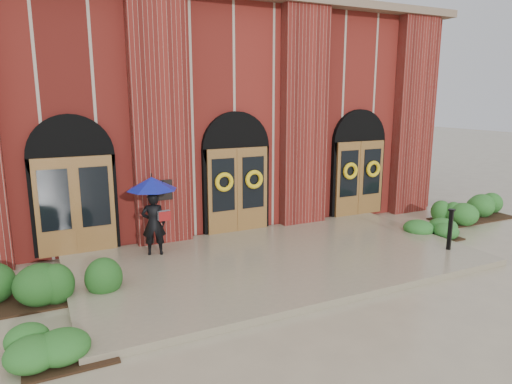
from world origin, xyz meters
TOP-DOWN VIEW (x-y plane):
  - ground at (0.00, 0.00)m, footprint 90.00×90.00m
  - landing at (0.00, 0.15)m, footprint 10.00×5.30m
  - church_building at (0.00, 8.78)m, footprint 16.20×12.53m
  - man_with_umbrella at (-2.76, 1.73)m, footprint 1.55×1.55m
  - metal_post at (4.30, -1.32)m, footprint 0.20×0.20m
  - hedge_wall_left at (-5.75, 0.50)m, footprint 3.02×1.21m
  - hedge_wall_right at (8.00, 0.93)m, footprint 2.69×1.07m
  - hedge_front_left at (-5.10, -2.00)m, footprint 1.28×1.10m
  - hedge_front_right at (5.10, 0.00)m, footprint 1.27×1.09m

SIDE VIEW (x-z plane):
  - ground at x=0.00m, z-range 0.00..0.00m
  - landing at x=0.00m, z-range 0.00..0.15m
  - hedge_front_right at x=5.10m, z-range 0.00..0.45m
  - hedge_front_left at x=-5.10m, z-range 0.00..0.45m
  - hedge_wall_right at x=8.00m, z-range 0.00..0.69m
  - hedge_wall_left at x=-5.75m, z-range 0.00..0.78m
  - metal_post at x=4.30m, z-range 0.18..1.28m
  - man_with_umbrella at x=-2.76m, z-range 0.55..2.56m
  - church_building at x=0.00m, z-range 0.00..7.00m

